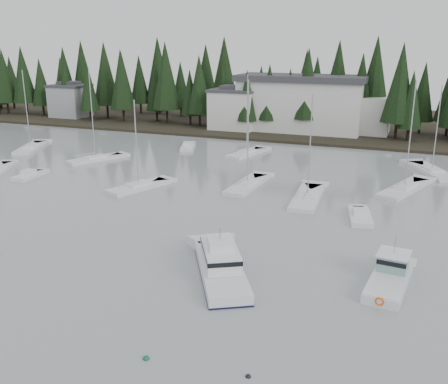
# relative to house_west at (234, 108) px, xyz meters

# --- Properties ---
(far_shore_land) EXTENTS (240.00, 54.00, 1.00)m
(far_shore_land) POSITION_rel_house_west_xyz_m (18.00, 18.00, -4.65)
(far_shore_land) COLOR black
(far_shore_land) RESTS_ON ground
(conifer_treeline) EXTENTS (200.00, 22.00, 20.00)m
(conifer_treeline) POSITION_rel_house_west_xyz_m (18.00, 7.00, -4.65)
(conifer_treeline) COLOR black
(conifer_treeline) RESTS_ON ground
(house_west) EXTENTS (9.54, 7.42, 8.75)m
(house_west) POSITION_rel_house_west_xyz_m (0.00, 0.00, 0.00)
(house_west) COLOR silver
(house_west) RESTS_ON ground
(house_far_west) EXTENTS (8.48, 7.42, 8.25)m
(house_far_west) POSITION_rel_house_west_xyz_m (-42.00, 2.00, -0.25)
(house_far_west) COLOR #999EA0
(house_far_west) RESTS_ON ground
(harbor_inn) EXTENTS (29.50, 11.50, 10.90)m
(harbor_inn) POSITION_rel_house_west_xyz_m (15.04, 3.34, 1.12)
(harbor_inn) COLOR silver
(harbor_inn) RESTS_ON ground
(cabin_cruiser_center) EXTENTS (7.92, 10.57, 4.44)m
(cabin_cruiser_center) POSITION_rel_house_west_xyz_m (21.92, -62.17, -3.99)
(cabin_cruiser_center) COLOR silver
(cabin_cruiser_center) RESTS_ON ground
(lobster_boat_teal) EXTENTS (3.31, 7.60, 4.10)m
(lobster_boat_teal) POSITION_rel_house_west_xyz_m (34.45, -58.95, -4.17)
(lobster_boat_teal) COLOR silver
(lobster_boat_teal) RESTS_ON ground
(sailboat_0) EXTENTS (6.12, 9.12, 14.55)m
(sailboat_0) POSITION_rel_house_west_xyz_m (-10.81, -32.60, -4.56)
(sailboat_0) COLOR silver
(sailboat_0) RESTS_ON ground
(sailboat_1) EXTENTS (7.23, 10.64, 12.65)m
(sailboat_1) POSITION_rel_house_west_xyz_m (37.68, -21.68, -4.60)
(sailboat_1) COLOR silver
(sailboat_1) RESTS_ON ground
(sailboat_2) EXTENTS (6.33, 11.11, 13.91)m
(sailboat_2) POSITION_rel_house_west_xyz_m (34.50, -32.23, -4.59)
(sailboat_2) COLOR silver
(sailboat_2) RESTS_ON ground
(sailboat_4) EXTENTS (6.72, 10.43, 13.74)m
(sailboat_4) POSITION_rel_house_west_xyz_m (-26.26, -29.42, -4.59)
(sailboat_4) COLOR silver
(sailboat_4) RESTS_ON ground
(sailboat_7) EXTENTS (3.17, 9.98, 13.87)m
(sailboat_7) POSITION_rel_house_west_xyz_m (15.80, -37.74, -4.58)
(sailboat_7) COLOR silver
(sailboat_7) RESTS_ON ground
(sailboat_8) EXTENTS (5.46, 8.91, 11.60)m
(sailboat_8) POSITION_rel_house_west_xyz_m (3.37, -43.57, -4.59)
(sailboat_8) COLOR silver
(sailboat_8) RESTS_ON ground
(sailboat_10) EXTENTS (4.68, 9.16, 13.41)m
(sailboat_10) POSITION_rel_house_west_xyz_m (9.69, -20.12, -4.58)
(sailboat_10) COLOR silver
(sailboat_10) RESTS_ON ground
(sailboat_11) EXTENTS (3.60, 10.62, 12.78)m
(sailboat_11) POSITION_rel_house_west_xyz_m (24.07, -40.19, -4.60)
(sailboat_11) COLOR silver
(sailboat_11) RESTS_ON ground
(runabout_0) EXTENTS (2.56, 5.25, 1.42)m
(runabout_0) POSITION_rel_house_west_xyz_m (-13.33, -44.28, -4.52)
(runabout_0) COLOR silver
(runabout_0) RESTS_ON ground
(runabout_1) EXTENTS (3.33, 6.01, 1.42)m
(runabout_1) POSITION_rel_house_west_xyz_m (30.62, -44.86, -4.52)
(runabout_1) COLOR silver
(runabout_1) RESTS_ON ground
(runabout_3) EXTENTS (4.14, 6.53, 1.42)m
(runabout_3) POSITION_rel_house_west_xyz_m (-1.54, -18.78, -4.52)
(runabout_3) COLOR silver
(runabout_3) RESTS_ON ground
(mooring_buoy_green) EXTENTS (0.41, 0.41, 0.41)m
(mooring_buoy_green) POSITION_rel_house_west_xyz_m (21.92, -73.94, -4.65)
(mooring_buoy_green) COLOR #145933
(mooring_buoy_green) RESTS_ON ground
(mooring_buoy_dark) EXTENTS (0.33, 0.33, 0.33)m
(mooring_buoy_dark) POSITION_rel_house_west_xyz_m (27.98, -73.30, -4.65)
(mooring_buoy_dark) COLOR black
(mooring_buoy_dark) RESTS_ON ground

